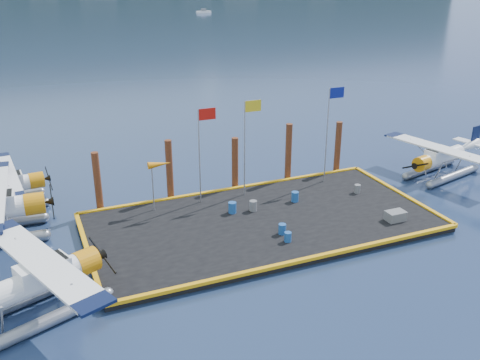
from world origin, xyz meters
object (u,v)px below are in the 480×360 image
(piling_4, at_px, (338,149))
(piling_2, at_px, (235,165))
(drum_3, at_px, (288,237))
(flagpole_yellow, at_px, (248,134))
(seaplane_c, at_px, (1,188))
(piling_0, at_px, (98,184))
(seaplane_a, at_px, (36,285))
(piling_1, at_px, (170,172))
(piling_3, at_px, (288,154))
(drum_4, at_px, (357,189))
(flagpole_red, at_px, (202,141))
(drum_2, at_px, (295,197))
(flagpole_blue, at_px, (330,121))
(drum_5, at_px, (253,206))
(seaplane_d, at_px, (440,159))
(drum_0, at_px, (232,208))
(windsock, at_px, (159,165))
(drum_1, at_px, (282,229))
(crate, at_px, (395,216))

(piling_4, bearing_deg, piling_2, 180.00)
(drum_3, relative_size, flagpole_yellow, 0.09)
(seaplane_c, xyz_separation_m, piling_0, (5.51, -3.24, 0.68))
(seaplane_a, relative_size, piling_1, 2.25)
(piling_1, relative_size, piling_3, 0.98)
(drum_4, xyz_separation_m, flagpole_red, (-9.75, 2.59, 3.71))
(drum_2, distance_m, flagpole_blue, 5.84)
(seaplane_a, xyz_separation_m, drum_5, (12.67, 5.33, -0.77))
(piling_3, bearing_deg, drum_3, -117.47)
(seaplane_d, bearing_deg, seaplane_c, 63.44)
(seaplane_d, xyz_separation_m, drum_0, (-16.37, -0.64, -0.60))
(seaplane_d, relative_size, windsock, 2.77)
(seaplane_c, bearing_deg, piling_1, 66.85)
(drum_1, bearing_deg, seaplane_a, -171.42)
(piling_2, bearing_deg, crate, -51.76)
(seaplane_d, bearing_deg, flagpole_red, 70.64)
(seaplane_d, height_order, piling_0, piling_0)
(drum_3, bearing_deg, drum_0, 107.46)
(seaplane_d, bearing_deg, seaplane_a, 88.47)
(drum_4, distance_m, flagpole_yellow, 8.18)
(seaplane_c, xyz_separation_m, drum_3, (14.17, -11.58, -0.64))
(piling_0, bearing_deg, drum_3, -43.92)
(seaplane_d, distance_m, drum_0, 16.39)
(drum_1, height_order, piling_3, piling_3)
(seaplane_d, height_order, piling_2, piling_2)
(piling_2, bearing_deg, piling_4, 0.00)
(drum_5, relative_size, flagpole_blue, 0.10)
(flagpole_blue, xyz_separation_m, piling_1, (-10.70, 1.60, -2.59))
(flagpole_blue, height_order, piling_3, flagpole_blue)
(drum_1, relative_size, flagpole_red, 0.10)
(drum_5, distance_m, piling_4, 9.48)
(drum_4, bearing_deg, seaplane_d, 7.30)
(seaplane_c, relative_size, crate, 7.57)
(piling_3, bearing_deg, piling_2, 180.00)
(drum_1, height_order, piling_0, piling_0)
(drum_1, bearing_deg, drum_3, -97.67)
(seaplane_d, height_order, flagpole_yellow, flagpole_yellow)
(drum_0, bearing_deg, seaplane_d, 2.23)
(flagpole_red, xyz_separation_m, piling_3, (6.79, 1.60, -2.25))
(drum_4, xyz_separation_m, windsock, (-12.48, 2.59, 2.55))
(drum_5, bearing_deg, piling_2, 83.37)
(drum_0, bearing_deg, piling_2, 65.47)
(seaplane_a, relative_size, seaplane_d, 1.09)
(piling_0, bearing_deg, piling_4, 0.00)
(flagpole_yellow, relative_size, piling_4, 1.55)
(piling_4, bearing_deg, piling_1, 180.00)
(seaplane_c, relative_size, drum_4, 15.13)
(drum_3, distance_m, flagpole_blue, 10.21)
(piling_3, xyz_separation_m, piling_4, (4.00, 0.00, -0.15))
(crate, xyz_separation_m, flagpole_blue, (-0.48, 6.88, 4.00))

